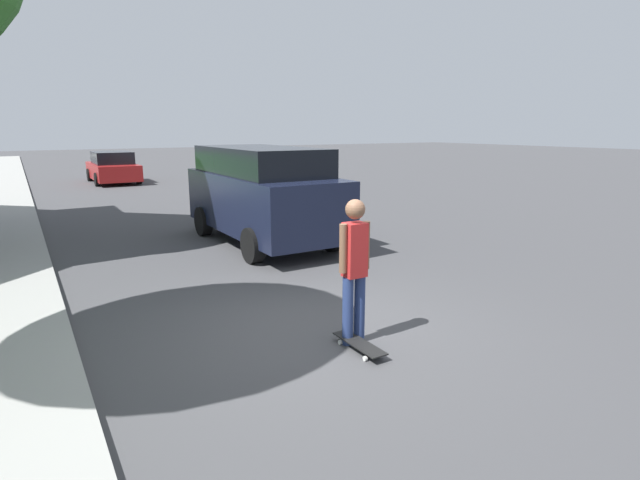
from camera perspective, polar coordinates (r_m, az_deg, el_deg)
ground_plane at (r=6.53m, az=-0.63°, el=-10.07°), size 120.00×120.00×0.00m
suv_parked at (r=11.12m, az=-6.63°, el=5.43°), size 2.04×4.71×2.12m
car_down_street at (r=25.44m, az=-22.60°, el=7.62°), size 1.95×4.29×1.44m
skateboarder at (r=5.82m, az=3.95°, el=-2.84°), size 0.41×0.23×1.74m
skateboard at (r=5.92m, az=4.51°, el=-11.75°), size 0.23×0.81×0.10m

